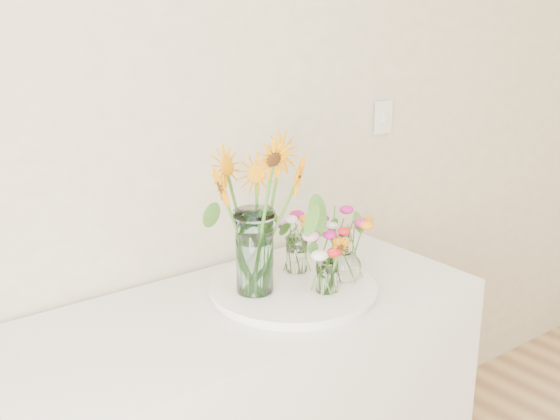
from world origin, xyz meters
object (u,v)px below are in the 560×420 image
(tray, at_px, (293,291))
(mason_jar, at_px, (255,252))
(small_vase_a, at_px, (327,276))
(small_vase_c, at_px, (297,255))
(small_vase_b, at_px, (345,257))

(tray, height_order, mason_jar, mason_jar)
(small_vase_a, relative_size, small_vase_c, 0.93)
(tray, bearing_deg, mason_jar, 162.82)
(mason_jar, bearing_deg, tray, -17.18)
(tray, distance_m, small_vase_b, 0.18)
(mason_jar, relative_size, small_vase_c, 2.18)
(small_vase_a, distance_m, small_vase_b, 0.11)
(small_vase_a, distance_m, small_vase_c, 0.17)
(small_vase_a, height_order, small_vase_c, small_vase_c)
(small_vase_c, bearing_deg, mason_jar, -166.26)
(mason_jar, xyz_separation_m, small_vase_c, (0.19, 0.05, -0.07))
(small_vase_a, xyz_separation_m, small_vase_c, (0.03, 0.17, 0.00))
(tray, bearing_deg, small_vase_b, -17.89)
(mason_jar, bearing_deg, small_vase_c, 13.74)
(tray, height_order, small_vase_c, small_vase_c)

